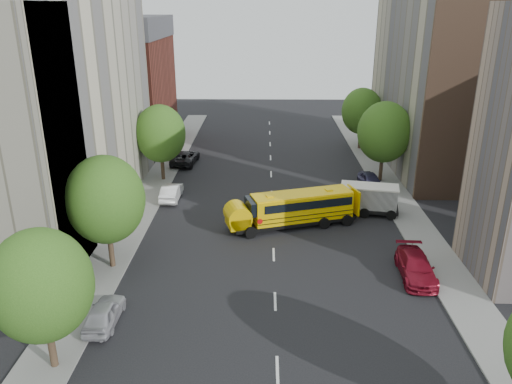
{
  "coord_description": "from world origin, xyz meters",
  "views": [
    {
      "loc": [
        -0.69,
        -33.83,
        16.84
      ],
      "look_at": [
        -1.34,
        2.0,
        3.28
      ],
      "focal_mm": 35.0,
      "sensor_mm": 36.0,
      "label": 1
    }
  ],
  "objects_px": {
    "safari_truck": "(364,198)",
    "parked_car_0": "(104,313)",
    "street_tree_2": "(160,134)",
    "street_tree_4": "(384,132)",
    "school_bus": "(292,208)",
    "street_tree_1": "(105,200)",
    "parked_car_2": "(185,157)",
    "parked_car_4": "(371,181)",
    "parked_car_3": "(416,267)",
    "street_tree_5": "(362,111)",
    "parked_car_1": "(171,192)",
    "street_tree_0": "(41,286)"
  },
  "relations": [
    {
      "from": "street_tree_2",
      "to": "safari_truck",
      "type": "distance_m",
      "value": 20.78
    },
    {
      "from": "street_tree_0",
      "to": "street_tree_5",
      "type": "height_order",
      "value": "street_tree_5"
    },
    {
      "from": "street_tree_4",
      "to": "school_bus",
      "type": "relative_size",
      "value": 0.79
    },
    {
      "from": "school_bus",
      "to": "parked_car_4",
      "type": "xyz_separation_m",
      "value": [
        8.05,
        8.92,
        -0.85
      ]
    },
    {
      "from": "street_tree_2",
      "to": "parked_car_0",
      "type": "relative_size",
      "value": 1.94
    },
    {
      "from": "street_tree_2",
      "to": "street_tree_4",
      "type": "bearing_deg",
      "value": 0.0
    },
    {
      "from": "parked_car_2",
      "to": "street_tree_4",
      "type": "bearing_deg",
      "value": 169.87
    },
    {
      "from": "street_tree_5",
      "to": "parked_car_2",
      "type": "xyz_separation_m",
      "value": [
        -20.6,
        -6.42,
        -3.96
      ]
    },
    {
      "from": "street_tree_2",
      "to": "street_tree_4",
      "type": "relative_size",
      "value": 0.95
    },
    {
      "from": "parked_car_1",
      "to": "school_bus",
      "type": "bearing_deg",
      "value": 153.15
    },
    {
      "from": "school_bus",
      "to": "street_tree_2",
      "type": "bearing_deg",
      "value": 121.3
    },
    {
      "from": "parked_car_3",
      "to": "parked_car_4",
      "type": "bearing_deg",
      "value": 91.79
    },
    {
      "from": "school_bus",
      "to": "parked_car_0",
      "type": "xyz_separation_m",
      "value": [
        -11.15,
        -13.36,
        -0.91
      ]
    },
    {
      "from": "street_tree_5",
      "to": "school_bus",
      "type": "xyz_separation_m",
      "value": [
        -9.45,
        -23.01,
        -3.12
      ]
    },
    {
      "from": "street_tree_4",
      "to": "safari_truck",
      "type": "relative_size",
      "value": 1.3
    },
    {
      "from": "street_tree_0",
      "to": "street_tree_4",
      "type": "height_order",
      "value": "street_tree_4"
    },
    {
      "from": "street_tree_4",
      "to": "parked_car_4",
      "type": "height_order",
      "value": "street_tree_4"
    },
    {
      "from": "street_tree_4",
      "to": "parked_car_1",
      "type": "xyz_separation_m",
      "value": [
        -20.21,
        -5.33,
        -4.37
      ]
    },
    {
      "from": "street_tree_1",
      "to": "street_tree_2",
      "type": "bearing_deg",
      "value": 90.0
    },
    {
      "from": "safari_truck",
      "to": "street_tree_1",
      "type": "bearing_deg",
      "value": -141.34
    },
    {
      "from": "street_tree_2",
      "to": "parked_car_1",
      "type": "xyz_separation_m",
      "value": [
        1.79,
        -5.33,
        -4.12
      ]
    },
    {
      "from": "street_tree_0",
      "to": "school_bus",
      "type": "height_order",
      "value": "street_tree_0"
    },
    {
      "from": "school_bus",
      "to": "street_tree_1",
      "type": "bearing_deg",
      "value": -168.32
    },
    {
      "from": "street_tree_5",
      "to": "school_bus",
      "type": "height_order",
      "value": "street_tree_5"
    },
    {
      "from": "school_bus",
      "to": "parked_car_2",
      "type": "distance_m",
      "value": 20.01
    },
    {
      "from": "street_tree_2",
      "to": "street_tree_4",
      "type": "height_order",
      "value": "street_tree_4"
    },
    {
      "from": "safari_truck",
      "to": "parked_car_0",
      "type": "height_order",
      "value": "safari_truck"
    },
    {
      "from": "street_tree_0",
      "to": "street_tree_1",
      "type": "relative_size",
      "value": 0.94
    },
    {
      "from": "street_tree_5",
      "to": "parked_car_2",
      "type": "relative_size",
      "value": 1.4
    },
    {
      "from": "parked_car_3",
      "to": "parked_car_4",
      "type": "height_order",
      "value": "parked_car_3"
    },
    {
      "from": "street_tree_1",
      "to": "parked_car_2",
      "type": "distance_m",
      "value": 24.0
    },
    {
      "from": "safari_truck",
      "to": "parked_car_1",
      "type": "bearing_deg",
      "value": -178.61
    },
    {
      "from": "street_tree_1",
      "to": "street_tree_4",
      "type": "height_order",
      "value": "street_tree_4"
    },
    {
      "from": "street_tree_1",
      "to": "street_tree_4",
      "type": "relative_size",
      "value": 0.98
    },
    {
      "from": "street_tree_4",
      "to": "street_tree_2",
      "type": "bearing_deg",
      "value": 180.0
    },
    {
      "from": "street_tree_4",
      "to": "parked_car_3",
      "type": "height_order",
      "value": "street_tree_4"
    },
    {
      "from": "parked_car_0",
      "to": "parked_car_1",
      "type": "relative_size",
      "value": 0.93
    },
    {
      "from": "street_tree_0",
      "to": "parked_car_4",
      "type": "relative_size",
      "value": 1.71
    },
    {
      "from": "parked_car_4",
      "to": "street_tree_1",
      "type": "bearing_deg",
      "value": -147.89
    },
    {
      "from": "street_tree_0",
      "to": "parked_car_2",
      "type": "xyz_separation_m",
      "value": [
        1.4,
        33.58,
        -3.89
      ]
    },
    {
      "from": "street_tree_4",
      "to": "parked_car_3",
      "type": "bearing_deg",
      "value": -95.32
    },
    {
      "from": "street_tree_1",
      "to": "parked_car_3",
      "type": "height_order",
      "value": "street_tree_1"
    },
    {
      "from": "school_bus",
      "to": "safari_truck",
      "type": "distance_m",
      "value": 6.78
    },
    {
      "from": "street_tree_5",
      "to": "parked_car_2",
      "type": "height_order",
      "value": "street_tree_5"
    },
    {
      "from": "street_tree_4",
      "to": "parked_car_2",
      "type": "distance_m",
      "value": 21.78
    },
    {
      "from": "parked_car_1",
      "to": "parked_car_0",
      "type": "bearing_deg",
      "value": 89.8
    },
    {
      "from": "street_tree_2",
      "to": "parked_car_0",
      "type": "distance_m",
      "value": 24.76
    },
    {
      "from": "parked_car_0",
      "to": "parked_car_4",
      "type": "distance_m",
      "value": 29.41
    },
    {
      "from": "street_tree_0",
      "to": "street_tree_4",
      "type": "relative_size",
      "value": 0.91
    },
    {
      "from": "school_bus",
      "to": "parked_car_3",
      "type": "bearing_deg",
      "value": -63.3
    }
  ]
}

